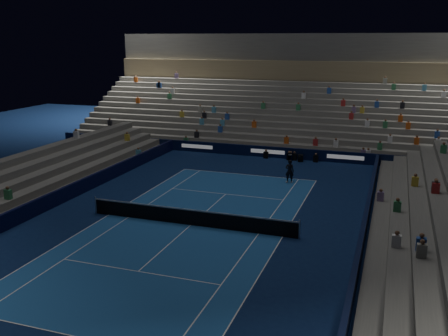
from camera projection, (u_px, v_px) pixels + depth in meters
name	position (u px, v px, depth m)	size (l,w,h in m)	color
ground	(191.00, 225.00, 29.34)	(90.00, 90.00, 0.00)	#0B1B44
court_surface	(191.00, 225.00, 29.34)	(10.97, 23.77, 0.01)	#1B4F95
sponsor_barrier_far	(268.00, 152.00, 46.16)	(44.00, 0.25, 1.00)	black
sponsor_barrier_east	(362.00, 238.00, 26.17)	(0.25, 37.00, 1.00)	#081132
sponsor_barrier_west	(52.00, 200.00, 32.26)	(0.25, 37.00, 1.00)	black
grandstand_main	(290.00, 108.00, 54.05)	(44.00, 15.20, 11.20)	slate
grandstand_east	(434.00, 239.00, 24.97)	(5.00, 37.00, 2.50)	#5F5F5B
grandstand_west	(7.00, 189.00, 33.25)	(5.00, 37.00, 2.50)	slate
tennis_net	(191.00, 217.00, 29.21)	(12.90, 0.10, 1.10)	#B2B2B7
tennis_player	(290.00, 171.00, 37.85)	(0.65, 0.43, 1.79)	black
broadcast_camera	(300.00, 158.00, 44.57)	(0.57, 0.96, 0.60)	black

